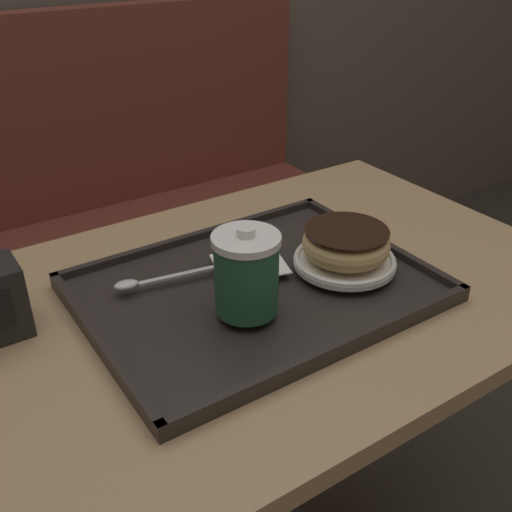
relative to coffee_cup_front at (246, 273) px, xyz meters
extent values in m
cube|color=brown|center=(0.09, 0.90, -0.58)|extent=(1.49, 0.44, 0.45)
cube|color=brown|center=(0.09, 1.08, -0.08)|extent=(1.49, 0.08, 0.55)
cube|color=tan|center=(0.07, 0.07, -0.10)|extent=(0.97, 0.64, 0.03)
cylinder|color=#333338|center=(0.07, 0.07, -0.46)|extent=(0.08, 0.08, 0.69)
cube|color=#282321|center=(0.05, 0.05, -0.07)|extent=(0.49, 0.37, 0.01)
cube|color=#282321|center=(0.05, -0.13, -0.06)|extent=(0.49, 0.01, 0.01)
cube|color=#282321|center=(0.05, 0.23, -0.06)|extent=(0.49, 0.01, 0.01)
cube|color=#282321|center=(-0.19, 0.05, -0.06)|extent=(0.01, 0.37, 0.01)
cube|color=#282321|center=(0.29, 0.05, -0.06)|extent=(0.01, 0.37, 0.01)
cube|color=white|center=(0.07, 0.10, -0.06)|extent=(0.13, 0.12, 0.00)
cylinder|color=#235638|center=(0.00, 0.00, -0.01)|extent=(0.08, 0.08, 0.10)
cylinder|color=white|center=(0.00, 0.00, 0.05)|extent=(0.09, 0.09, 0.01)
cylinder|color=white|center=(0.00, 0.00, 0.06)|extent=(0.02, 0.02, 0.01)
cylinder|color=white|center=(0.19, 0.02, -0.05)|extent=(0.16, 0.16, 0.01)
torus|color=white|center=(0.19, 0.02, -0.05)|extent=(0.15, 0.15, 0.01)
torus|color=#DBB270|center=(0.19, 0.02, -0.02)|extent=(0.13, 0.13, 0.04)
cylinder|color=black|center=(0.19, 0.02, 0.00)|extent=(0.12, 0.12, 0.00)
ellipsoid|color=silver|center=(-0.11, 0.14, -0.05)|extent=(0.04, 0.03, 0.01)
cube|color=silver|center=(-0.04, 0.12, -0.05)|extent=(0.12, 0.03, 0.00)
camera|label=1|loc=(-0.36, -0.56, 0.40)|focal=42.00mm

